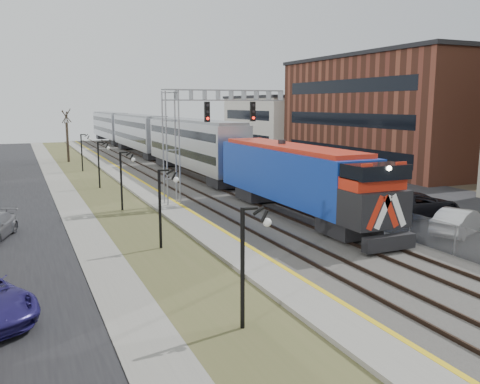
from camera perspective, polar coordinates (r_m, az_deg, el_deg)
street_west at (r=41.59m, az=-25.10°, el=-0.94°), size 7.00×120.00×0.04m
sidewalk at (r=41.69m, az=-18.93°, el=-0.48°), size 2.00×120.00×0.08m
grass_median at (r=42.03m, az=-14.85°, el=-0.21°), size 4.00×120.00×0.06m
platform at (r=42.57m, az=-10.87°, el=0.19°), size 2.00×120.00×0.24m
ballast_bed at (r=43.92m, az=-4.51°, el=0.60°), size 8.00×120.00×0.20m
parking_lot at (r=49.15m, az=8.82°, el=1.41°), size 16.00×120.00×0.04m
platform_edge at (r=42.74m, az=-9.73°, el=0.43°), size 0.24×120.00×0.01m
track_near at (r=43.29m, az=-7.01°, el=0.66°), size 1.58×120.00×0.15m
track_far at (r=44.40m, az=-2.68°, el=0.95°), size 1.58×120.00×0.15m
train at (r=64.83m, az=-9.68°, el=5.99°), size 3.00×85.85×5.33m
signal_gantry at (r=35.86m, az=-5.13°, el=7.34°), size 9.00×1.07×8.15m
lampposts at (r=25.55m, az=-9.14°, el=-1.87°), size 0.14×62.14×4.00m
fence at (r=45.35m, az=0.50°, el=1.82°), size 0.04×120.00×1.60m
buildings_east at (r=54.75m, az=23.83°, el=8.16°), size 16.00×76.00×15.00m
car_lot_b at (r=30.42m, az=23.43°, el=-3.10°), size 4.78×3.21×1.49m
car_lot_c at (r=33.93m, az=19.11°, el=-1.42°), size 6.04×2.98×1.65m
car_lot_d at (r=39.70m, az=9.34°, el=0.38°), size 4.86×2.19×1.38m
car_lot_e at (r=35.85m, az=13.15°, el=-0.65°), size 4.84×3.27×1.53m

